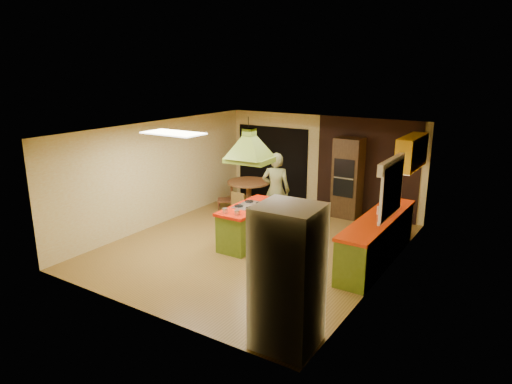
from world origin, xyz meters
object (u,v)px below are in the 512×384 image
Objects in this scene: man at (276,191)px; refrigerator at (288,277)px; kitchen_island at (250,224)px; wall_oven at (348,178)px; canister_large at (387,203)px; dining_table at (249,190)px.

man is 4.76m from refrigerator.
wall_oven reaches higher than kitchen_island.
man is 0.90× the size of wall_oven.
canister_large is (1.52, -1.69, 0.01)m from wall_oven.
kitchen_island is at bearing 71.78° from man.
refrigerator is at bearing 101.49° from man.
canister_large is (2.58, 1.21, 0.59)m from kitchen_island.
wall_oven is (-1.42, 5.73, 0.01)m from refrigerator.
wall_oven is 2.27m from canister_large.
refrigerator reaches higher than man.
man reaches higher than dining_table.
man is at bearing -29.02° from dining_table.
wall_oven reaches higher than canister_large.
wall_oven is at bearing 23.74° from dining_table.
kitchen_island is at bearing -154.87° from canister_large.
man is 2.63m from canister_large.
man reaches higher than kitchen_island.
refrigerator is at bearing -91.35° from canister_large.
wall_oven is (1.11, 1.70, 0.11)m from man.
dining_table is (-2.33, -1.02, -0.43)m from wall_oven.
kitchen_island is at bearing -55.97° from dining_table.
kitchen_island is 3.81m from refrigerator.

